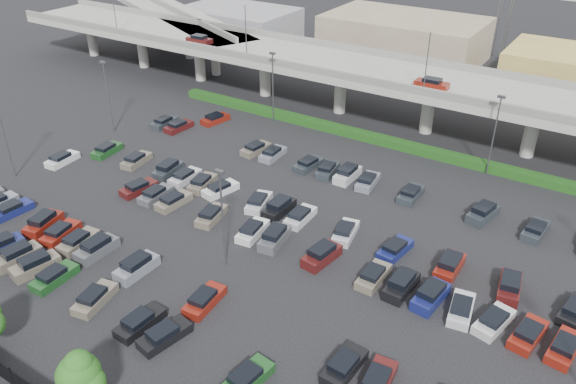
{
  "coord_description": "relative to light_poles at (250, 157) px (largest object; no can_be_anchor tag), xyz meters",
  "views": [
    {
      "loc": [
        28.35,
        -41.12,
        33.39
      ],
      "look_at": [
        -0.56,
        4.02,
        2.0
      ],
      "focal_mm": 35.0,
      "sensor_mm": 36.0,
      "label": 1
    }
  ],
  "objects": [
    {
      "name": "ground",
      "position": [
        4.13,
        -2.0,
        -6.24
      ],
      "size": [
        280.0,
        280.0,
        0.0
      ],
      "primitive_type": "plane",
      "color": "black"
    },
    {
      "name": "tree_row",
      "position": [
        4.83,
        -28.53,
        -2.72
      ],
      "size": [
        65.07,
        3.66,
        5.94
      ],
      "color": "#332316",
      "rests_on": "ground"
    },
    {
      "name": "parked_cars",
      "position": [
        4.23,
        -6.26,
        -5.64
      ],
      "size": [
        63.13,
        41.67,
        1.67
      ],
      "color": "slate",
      "rests_on": "ground"
    },
    {
      "name": "hedge",
      "position": [
        4.13,
        23.0,
        -5.69
      ],
      "size": [
        66.0,
        1.6,
        1.1
      ],
      "primitive_type": "cube",
      "color": "#163A10",
      "rests_on": "ground"
    },
    {
      "name": "overpass",
      "position": [
        3.95,
        29.97,
        0.73
      ],
      "size": [
        150.0,
        13.0,
        15.8
      ],
      "color": "gray",
      "rests_on": "ground"
    },
    {
      "name": "distant_buildings",
      "position": [
        16.5,
        59.81,
        -2.49
      ],
      "size": [
        138.0,
        24.0,
        9.0
      ],
      "color": "gray",
      "rests_on": "ground"
    },
    {
      "name": "light_poles",
      "position": [
        0.0,
        0.0,
        0.0
      ],
      "size": [
        66.9,
        48.38,
        10.3
      ],
      "color": "#47474C",
      "rests_on": "ground"
    },
    {
      "name": "on_ramp",
      "position": [
        -47.98,
        41.05,
        0.62
      ],
      "size": [
        50.93,
        30.13,
        8.8
      ],
      "color": "gray",
      "rests_on": "ground"
    }
  ]
}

